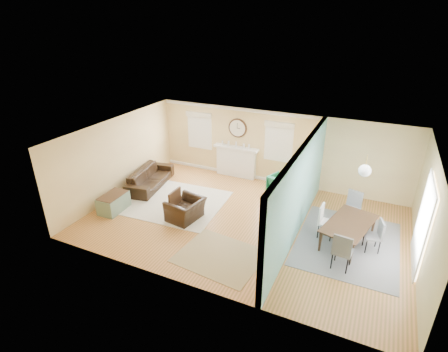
{
  "coord_description": "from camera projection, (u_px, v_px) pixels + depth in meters",
  "views": [
    {
      "loc": [
        3.16,
        -8.21,
        5.53
      ],
      "look_at": [
        -0.8,
        0.3,
        1.2
      ],
      "focal_mm": 28.0,
      "sensor_mm": 36.0,
      "label": 1
    }
  ],
  "objects": [
    {
      "name": "fireplace",
      "position": [
        236.0,
        161.0,
        12.98
      ],
      "size": [
        1.7,
        0.3,
        1.17
      ],
      "color": "white",
      "rests_on": "ground"
    },
    {
      "name": "dining_chair_e",
      "position": [
        373.0,
        233.0,
        8.82
      ],
      "size": [
        0.49,
        0.49,
        0.89
      ],
      "color": "slate",
      "rests_on": "floor"
    },
    {
      "name": "garden_stool",
      "position": [
        283.0,
        223.0,
        9.77
      ],
      "size": [
        0.33,
        0.33,
        0.48
      ],
      "primitive_type": "cylinder",
      "color": "white",
      "rests_on": "floor"
    },
    {
      "name": "trunk",
      "position": [
        114.0,
        203.0,
        10.77
      ],
      "size": [
        0.62,
        0.97,
        0.55
      ],
      "color": "slate",
      "rests_on": "floor"
    },
    {
      "name": "tv",
      "position": [
        294.0,
        179.0,
        10.38
      ],
      "size": [
        0.19,
        1.04,
        0.59
      ],
      "primitive_type": "imported",
      "rotation": [
        0.0,
        0.0,
        1.63
      ],
      "color": "black",
      "rests_on": "credenza"
    },
    {
      "name": "wall_front",
      "position": [
        192.0,
        238.0,
        7.27
      ],
      "size": [
        9.0,
        0.02,
        2.6
      ],
      "primitive_type": "cube",
      "color": "tan",
      "rests_on": "ground"
    },
    {
      "name": "wall_left",
      "position": [
        118.0,
        157.0,
        11.47
      ],
      "size": [
        0.02,
        6.0,
        2.6
      ],
      "primitive_type": "cube",
      "color": "tan",
      "rests_on": "ground"
    },
    {
      "name": "rug_jute",
      "position": [
        220.0,
        256.0,
        8.8
      ],
      "size": [
        2.2,
        1.87,
        0.01
      ],
      "primitive_type": "cube",
      "rotation": [
        0.0,
        0.0,
        -0.1
      ],
      "color": "#9A8A61",
      "rests_on": "floor"
    },
    {
      "name": "ceiling",
      "position": [
        247.0,
        137.0,
        9.2
      ],
      "size": [
        9.0,
        6.0,
        0.02
      ],
      "primitive_type": "cube",
      "color": "white",
      "rests_on": "wall_back"
    },
    {
      "name": "wall_back",
      "position": [
        277.0,
        148.0,
        12.21
      ],
      "size": [
        9.0,
        0.02,
        2.6
      ],
      "primitive_type": "cube",
      "color": "tan",
      "rests_on": "ground"
    },
    {
      "name": "partition",
      "position": [
        302.0,
        186.0,
        9.37
      ],
      "size": [
        0.17,
        6.0,
        2.6
      ],
      "color": "tan",
      "rests_on": "ground"
    },
    {
      "name": "window_left",
      "position": [
        200.0,
        128.0,
        13.19
      ],
      "size": [
        1.05,
        0.13,
        1.42
      ],
      "color": "white",
      "rests_on": "wall_back"
    },
    {
      "name": "dining_table",
      "position": [
        349.0,
        233.0,
        9.18
      ],
      "size": [
        1.39,
        1.96,
        0.62
      ],
      "primitive_type": "imported",
      "rotation": [
        0.0,
        0.0,
        1.32
      ],
      "color": "#3E2819",
      "rests_on": "floor"
    },
    {
      "name": "french_doors",
      "position": [
        423.0,
        225.0,
        8.12
      ],
      "size": [
        0.06,
        1.7,
        2.2
      ],
      "color": "white",
      "rests_on": "ground"
    },
    {
      "name": "eames_chair",
      "position": [
        186.0,
        209.0,
        10.28
      ],
      "size": [
        1.03,
        1.14,
        0.66
      ],
      "primitive_type": "imported",
      "rotation": [
        0.0,
        0.0,
        -1.73
      ],
      "color": "black",
      "rests_on": "floor"
    },
    {
      "name": "rug_cream",
      "position": [
        175.0,
        202.0,
        11.35
      ],
      "size": [
        3.26,
        2.87,
        0.02
      ],
      "primitive_type": "cube",
      "rotation": [
        0.0,
        0.0,
        0.06
      ],
      "color": "beige",
      "rests_on": "floor"
    },
    {
      "name": "potted_plant",
      "position": [
        285.0,
        209.0,
        9.57
      ],
      "size": [
        0.46,
        0.49,
        0.45
      ],
      "primitive_type": "imported",
      "rotation": [
        0.0,
        0.0,
        1.26
      ],
      "color": "#337F33",
      "rests_on": "garden_stool"
    },
    {
      "name": "floor",
      "position": [
        244.0,
        222.0,
        10.29
      ],
      "size": [
        9.0,
        9.0,
        0.0
      ],
      "primitive_type": "plane",
      "color": "olive",
      "rests_on": "ground"
    },
    {
      "name": "rug_grey",
      "position": [
        347.0,
        243.0,
        9.31
      ],
      "size": [
        2.55,
        3.19,
        0.01
      ],
      "primitive_type": "cube",
      "color": "slate",
      "rests_on": "floor"
    },
    {
      "name": "wall_right",
      "position": [
        427.0,
        218.0,
        8.02
      ],
      "size": [
        0.02,
        6.0,
        2.6
      ],
      "primitive_type": "cube",
      "color": "tan",
      "rests_on": "ground"
    },
    {
      "name": "sofa",
      "position": [
        150.0,
        178.0,
        12.29
      ],
      "size": [
        1.23,
        2.34,
        0.65
      ],
      "primitive_type": "imported",
      "rotation": [
        0.0,
        0.0,
        1.74
      ],
      "color": "black",
      "rests_on": "floor"
    },
    {
      "name": "green_chair",
      "position": [
        280.0,
        184.0,
        11.88
      ],
      "size": [
        0.86,
        0.87,
        0.61
      ],
      "primitive_type": "imported",
      "rotation": [
        0.0,
        0.0,
        2.77
      ],
      "color": "#126638",
      "rests_on": "floor"
    },
    {
      "name": "dining_chair_w",
      "position": [
        327.0,
        219.0,
        9.35
      ],
      "size": [
        0.44,
        0.44,
        0.94
      ],
      "color": "white",
      "rests_on": "floor"
    },
    {
      "name": "credenza",
      "position": [
        292.0,
        200.0,
        10.66
      ],
      "size": [
        0.55,
        1.62,
        0.8
      ],
      "color": "#A07247",
      "rests_on": "floor"
    },
    {
      "name": "window_right",
      "position": [
        279.0,
        139.0,
        12.01
      ],
      "size": [
        1.05,
        0.13,
        1.42
      ],
      "color": "white",
      "rests_on": "wall_back"
    },
    {
      "name": "dining_chair_n",
      "position": [
        351.0,
        206.0,
        9.99
      ],
      "size": [
        0.53,
        0.53,
        0.98
      ],
      "color": "slate",
      "rests_on": "floor"
    },
    {
      "name": "pendant",
      "position": [
        365.0,
        171.0,
        8.22
      ],
      "size": [
        0.3,
        0.3,
        0.55
      ],
      "color": "gold",
      "rests_on": "ceiling"
    },
    {
      "name": "dining_chair_s",
      "position": [
        343.0,
        247.0,
        8.18
      ],
      "size": [
        0.48,
        0.48,
        0.99
      ],
      "color": "slate",
      "rests_on": "floor"
    },
    {
      "name": "wall_clock",
      "position": [
        238.0,
        128.0,
        12.53
      ],
      "size": [
        0.7,
        0.07,
        0.7
      ],
      "color": "#3E2819",
      "rests_on": "wall_back"
    }
  ]
}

